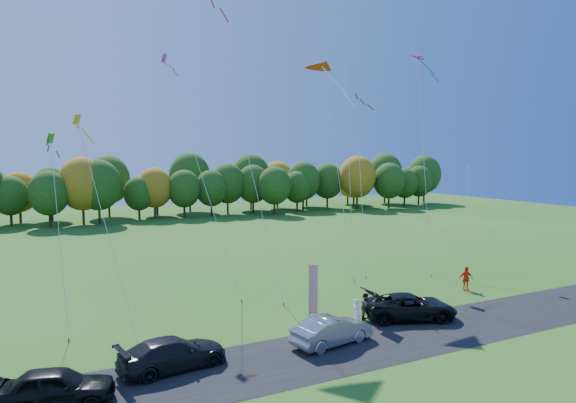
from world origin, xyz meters
name	(u,v)px	position (x,y,z in m)	size (l,w,h in m)	color
ground	(332,322)	(0.00, 0.00, 0.00)	(160.00, 160.00, 0.00)	#255A17
asphalt_strip	(371,343)	(0.00, -4.00, 0.01)	(90.00, 6.00, 0.01)	black
tree_line	(147,220)	(0.00, 55.00, 0.00)	(116.00, 12.00, 10.00)	#1E4711
black_suv	(410,307)	(4.71, -1.73, 0.80)	(2.64, 5.73, 1.59)	black
silver_sedan	(332,330)	(-1.97, -3.15, 0.78)	(1.65, 4.72, 1.56)	#9E9EA2
dark_truck_a	(173,353)	(-10.51, -2.40, 0.77)	(2.15, 5.30, 1.54)	black
dark_truck_b	(56,387)	(-15.74, -3.83, 0.79)	(1.87, 4.66, 1.59)	black
person_tailgate_a	(357,315)	(0.43, -2.01, 0.97)	(0.71, 0.46, 1.94)	silver
person_tailgate_b	(366,307)	(2.14, -0.56, 0.84)	(0.82, 0.64, 1.68)	gray
person_east	(466,279)	(12.99, 1.67, 0.93)	(1.08, 0.45, 1.85)	red
feather_flag	(313,289)	(-1.67, -0.48, 2.42)	(0.50, 0.23, 3.96)	#999999
kite_delta_blue	(239,119)	(-1.96, 10.34, 13.04)	(3.31, 12.42, 26.23)	#4C3F33
kite_parafoil_orange	(346,92)	(9.98, 13.91, 15.99)	(7.81, 12.77, 32.39)	#4C3F33
kite_delta_red	(337,164)	(4.89, 7.25, 9.61)	(3.09, 8.80, 19.21)	#4C3F33
kite_parafoil_rainbow	(424,156)	(16.33, 10.40, 10.16)	(6.82, 9.01, 20.60)	#4C3F33
kite_diamond_yellow	(105,224)	(-12.56, 4.53, 6.37)	(2.63, 7.29, 13.11)	#4C3F33
kite_diamond_green	(58,225)	(-14.89, 7.11, 6.10)	(1.10, 7.04, 12.02)	#4C3F33
kite_diamond_white	(361,179)	(9.70, 10.98, 8.14)	(3.26, 6.27, 16.82)	#4C3F33
kite_diamond_pink	(201,175)	(-5.23, 9.49, 8.83)	(4.19, 6.54, 18.06)	#4C3F33
kite_diamond_blue_low	(466,217)	(16.44, 5.14, 5.04)	(4.12, 3.78, 10.44)	#4C3F33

